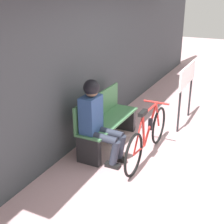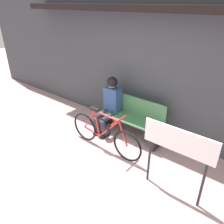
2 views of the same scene
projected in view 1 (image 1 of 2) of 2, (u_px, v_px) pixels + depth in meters
The scene contains 5 objects.
storefront_wall at pixel (89, 37), 4.88m from camera, with size 12.00×0.56×3.20m.
park_bench_near at pixel (106, 123), 4.96m from camera, with size 1.40×0.42×0.84m.
bicycle at pixel (148, 136), 4.59m from camera, with size 1.67×0.40×0.83m.
person_seated at pixel (97, 116), 4.39m from camera, with size 0.34×0.62×1.22m.
signboard at pixel (187, 80), 5.56m from camera, with size 1.03×0.04×1.11m.
Camera 1 is at (-4.30, -0.21, 2.39)m, focal length 50.00 mm.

